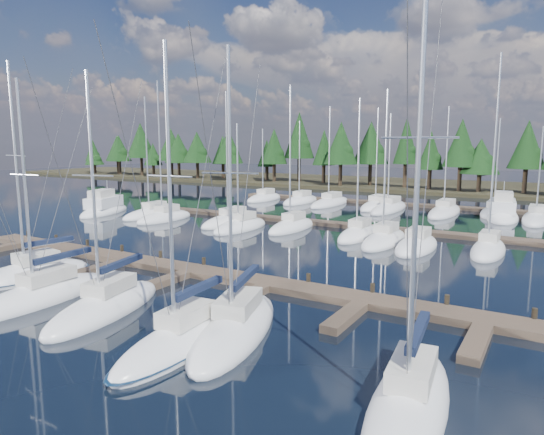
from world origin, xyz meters
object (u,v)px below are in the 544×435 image
Objects in this scene: main_dock at (188,273)px; motor_yacht_left at (104,209)px; front_sailboat_5 at (235,328)px; front_sailboat_1 at (32,274)px; front_sailboat_6 at (409,404)px; motor_yacht_right at (502,214)px; front_sailboat_2 at (42,296)px; front_sailboat_3 at (106,307)px; front_sailboat_4 at (181,341)px.

main_dock is 32.35m from motor_yacht_left.
front_sailboat_1 is at bearing 177.46° from front_sailboat_5.
main_dock is 10.48m from front_sailboat_5.
front_sailboat_6 is 46.14m from motor_yacht_right.
front_sailboat_2 is 48.96m from motor_yacht_right.
front_sailboat_1 is at bearing 168.86° from front_sailboat_3.
front_sailboat_6 is at bearing -0.83° from front_sailboat_4.
front_sailboat_1 is 0.89× the size of front_sailboat_6.
front_sailboat_1 reaches higher than front_sailboat_2.
front_sailboat_4 is (6.26, -1.32, 0.00)m from front_sailboat_3.
front_sailboat_4 is 9.79m from front_sailboat_6.
front_sailboat_1 is at bearing 172.63° from front_sailboat_6.
front_sailboat_3 is 0.96× the size of front_sailboat_4.
front_sailboat_1 is 1.40× the size of motor_yacht_left.
front_sailboat_3 is at bearing 174.80° from front_sailboat_6.
motor_yacht_left is 47.51m from motor_yacht_right.
front_sailboat_1 is 1.07× the size of front_sailboat_5.
front_sailboat_6 is at bearing -7.37° from front_sailboat_1.
motor_yacht_left is (-28.61, 24.10, 0.24)m from front_sailboat_3.
front_sailboat_5 is (11.90, 1.66, -0.00)m from front_sailboat_2.
front_sailboat_4 is at bearing -11.45° from front_sailboat_1.
front_sailboat_3 is 1.26× the size of motor_yacht_left.
front_sailboat_4 is 43.15m from motor_yacht_left.
front_sailboat_5 is at bearing 63.82° from front_sailboat_4.
front_sailboat_6 reaches higher than front_sailboat_3.
motor_yacht_right is at bearing 67.89° from main_dock.
front_sailboat_5 is 44.11m from motor_yacht_right.
motor_yacht_right is (15.10, 37.18, 0.35)m from main_dock.
front_sailboat_5 is at bearing -2.54° from front_sailboat_1.
front_sailboat_6 is (8.62, -2.52, 0.04)m from front_sailboat_5.
motor_yacht_left is at bearing 149.04° from main_dock.
front_sailboat_6 is 51.46m from motor_yacht_left.
main_dock is 7.51m from front_sailboat_3.
front_sailboat_3 is at bearing -171.90° from front_sailboat_5.
front_sailboat_5 is (7.43, 1.06, -0.00)m from front_sailboat_3.
front_sailboat_6 reaches higher than main_dock.
front_sailboat_5 is 8.98m from front_sailboat_6.
front_sailboat_6 is (16.05, -1.46, 0.03)m from front_sailboat_3.
front_sailboat_1 is 25.34m from front_sailboat_6.
motor_yacht_right is at bearing 92.26° from front_sailboat_6.
front_sailboat_3 is 0.80× the size of front_sailboat_6.
front_sailboat_2 is 34.54m from motor_yacht_left.
front_sailboat_5 reaches higher than motor_yacht_right.
front_sailboat_5 reaches higher than front_sailboat_3.
front_sailboat_5 is 42.78m from motor_yacht_left.
motor_yacht_right is (14.23, 44.64, 0.27)m from front_sailboat_3.
front_sailboat_5 reaches higher than front_sailboat_2.
front_sailboat_5 is at bearing -37.64° from main_dock.
front_sailboat_6 is (25.13, -3.25, 0.03)m from front_sailboat_1.
front_sailboat_3 reaches higher than motor_yacht_right.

